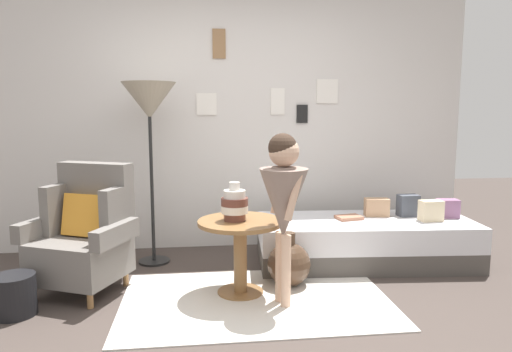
% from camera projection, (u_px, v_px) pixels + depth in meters
% --- Properties ---
extents(ground_plane, '(12.00, 12.00, 0.00)m').
position_uv_depth(ground_plane, '(250.00, 332.00, 2.95)').
color(ground_plane, '#423833').
extents(gallery_wall, '(4.80, 0.12, 2.60)m').
position_uv_depth(gallery_wall, '(229.00, 117.00, 4.68)').
color(gallery_wall, silver).
rests_on(gallery_wall, ground).
extents(rug, '(1.93, 1.23, 0.01)m').
position_uv_depth(rug, '(256.00, 300.00, 3.43)').
color(rug, silver).
rests_on(rug, ground).
extents(armchair, '(0.89, 0.80, 0.97)m').
position_uv_depth(armchair, '(85.00, 234.00, 3.59)').
color(armchair, '#9E7042').
rests_on(armchair, ground).
extents(daybed, '(1.95, 0.93, 0.40)m').
position_uv_depth(daybed, '(365.00, 241.00, 4.25)').
color(daybed, '#4C4742').
rests_on(daybed, ground).
extents(pillow_head, '(0.20, 0.14, 0.17)m').
position_uv_depth(pillow_head, '(448.00, 208.00, 4.29)').
color(pillow_head, gray).
rests_on(pillow_head, daybed).
extents(pillow_mid, '(0.20, 0.13, 0.18)m').
position_uv_depth(pillow_mid, '(431.00, 211.00, 4.17)').
color(pillow_mid, beige).
rests_on(pillow_mid, daybed).
extents(pillow_back, '(0.19, 0.13, 0.20)m').
position_uv_depth(pillow_back, '(408.00, 205.00, 4.35)').
color(pillow_back, '#474C56').
rests_on(pillow_back, daybed).
extents(pillow_extra, '(0.23, 0.15, 0.16)m').
position_uv_depth(pillow_extra, '(377.00, 207.00, 4.35)').
color(pillow_extra, tan).
rests_on(pillow_extra, daybed).
extents(side_table, '(0.63, 0.63, 0.57)m').
position_uv_depth(side_table, '(240.00, 241.00, 3.50)').
color(side_table, olive).
rests_on(side_table, ground).
extents(vase_striped, '(0.20, 0.20, 0.29)m').
position_uv_depth(vase_striped, '(235.00, 205.00, 3.46)').
color(vase_striped, brown).
rests_on(vase_striped, side_table).
extents(floor_lamp, '(0.47, 0.47, 1.62)m').
position_uv_depth(floor_lamp, '(149.00, 106.00, 4.09)').
color(floor_lamp, black).
rests_on(floor_lamp, ground).
extents(person_child, '(0.34, 0.34, 1.22)m').
position_uv_depth(person_child, '(284.00, 196.00, 3.25)').
color(person_child, '#D8AD8E').
rests_on(person_child, ground).
extents(book_on_daybed, '(0.25, 0.20, 0.03)m').
position_uv_depth(book_on_daybed, '(349.00, 217.00, 4.24)').
color(book_on_daybed, '#AE7256').
rests_on(book_on_daybed, daybed).
extents(demijohn_near, '(0.34, 0.34, 0.43)m').
position_uv_depth(demijohn_near, '(289.00, 264.00, 3.70)').
color(demijohn_near, '#473323').
rests_on(demijohn_near, ground).
extents(magazine_basket, '(0.28, 0.28, 0.28)m').
position_uv_depth(magazine_basket, '(14.00, 295.00, 3.17)').
color(magazine_basket, black).
rests_on(magazine_basket, ground).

